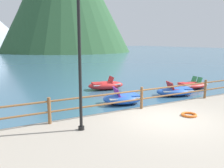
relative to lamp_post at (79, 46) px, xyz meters
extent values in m
plane|color=#38607A|center=(3.21, 39.54, -3.11)|extent=(200.00, 200.00, 0.00)
cube|color=#A39989|center=(3.21, -2.66, -2.91)|extent=(28.00, 8.00, 0.40)
cylinder|color=brown|center=(-0.75, 1.09, -2.24)|extent=(0.12, 0.12, 0.95)
cylinder|color=brown|center=(3.21, 1.09, -2.24)|extent=(0.12, 0.12, 0.95)
cylinder|color=brown|center=(7.18, 1.09, -2.24)|extent=(0.12, 0.12, 0.95)
cylinder|color=brown|center=(3.21, 1.09, -1.91)|extent=(23.80, 0.07, 0.07)
cylinder|color=brown|center=(3.21, 1.09, -2.29)|extent=(23.80, 0.07, 0.07)
cylinder|color=black|center=(0.00, 0.00, -0.57)|extent=(0.10, 0.10, 4.29)
cylinder|color=black|center=(0.00, 0.00, -2.65)|extent=(0.20, 0.20, 0.12)
torus|color=orange|center=(4.24, -0.64, -2.67)|extent=(0.61, 0.61, 0.09)
ellipsoid|color=red|center=(4.69, 7.28, -2.83)|extent=(2.61, 1.52, 0.57)
cube|color=silver|center=(4.69, 7.28, -2.73)|extent=(2.05, 1.23, 0.06)
cube|color=red|center=(4.91, 7.47, -2.66)|extent=(0.46, 0.46, 0.08)
cube|color=red|center=(5.09, 7.44, -2.44)|extent=(0.27, 0.43, 0.43)
cube|color=red|center=(4.83, 7.03, -2.66)|extent=(0.46, 0.46, 0.08)
cube|color=red|center=(5.01, 7.00, -2.44)|extent=(0.27, 0.43, 0.43)
cube|color=red|center=(4.02, 7.40, -2.67)|extent=(0.67, 0.86, 0.12)
ellipsoid|color=blue|center=(3.71, 3.46, -2.83)|extent=(2.39, 1.83, 0.57)
cube|color=silver|center=(3.71, 3.46, -2.73)|extent=(1.88, 1.48, 0.06)
cube|color=purple|center=(3.49, 3.24, -2.66)|extent=(0.49, 0.49, 0.08)
cube|color=purple|center=(3.32, 3.28, -2.44)|extent=(0.30, 0.44, 0.43)
cube|color=purple|center=(3.62, 3.76, -2.66)|extent=(0.49, 0.49, 0.08)
cube|color=purple|center=(3.45, 3.80, -2.44)|extent=(0.30, 0.44, 0.43)
cube|color=blue|center=(4.28, 3.32, -2.67)|extent=(0.68, 1.03, 0.12)
ellipsoid|color=blue|center=(7.56, 3.58, -2.85)|extent=(2.67, 1.93, 0.52)
cube|color=silver|center=(7.56, 3.58, -2.76)|extent=(2.09, 1.55, 0.06)
cube|color=red|center=(7.31, 3.40, -2.69)|extent=(0.51, 0.51, 0.08)
cube|color=red|center=(7.14, 3.45, -2.47)|extent=(0.32, 0.44, 0.43)
cube|color=red|center=(7.47, 3.87, -2.69)|extent=(0.51, 0.51, 0.08)
cube|color=red|center=(7.30, 3.92, -2.47)|extent=(0.32, 0.44, 0.43)
cube|color=blue|center=(8.19, 3.37, -2.70)|extent=(0.77, 0.99, 0.12)
ellipsoid|color=red|center=(10.19, 4.66, -2.89)|extent=(2.59, 1.50, 0.45)
cube|color=silver|center=(10.19, 4.66, -2.81)|extent=(2.02, 1.22, 0.06)
cube|color=#339956|center=(10.40, 4.90, -2.74)|extent=(0.43, 0.43, 0.08)
cube|color=#339956|center=(10.58, 4.88, -2.52)|extent=(0.24, 0.42, 0.43)
cube|color=#339956|center=(10.35, 4.39, -2.74)|extent=(0.43, 0.43, 0.08)
cube|color=#339956|center=(10.53, 4.37, -2.52)|extent=(0.24, 0.42, 0.43)
cube|color=red|center=(9.51, 4.72, -2.75)|extent=(0.62, 0.94, 0.12)
cone|color=#2D5633|center=(13.91, 73.93, 8.66)|extent=(22.21, 22.21, 23.54)
camera|label=1|loc=(-2.72, -7.02, 0.16)|focal=38.27mm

